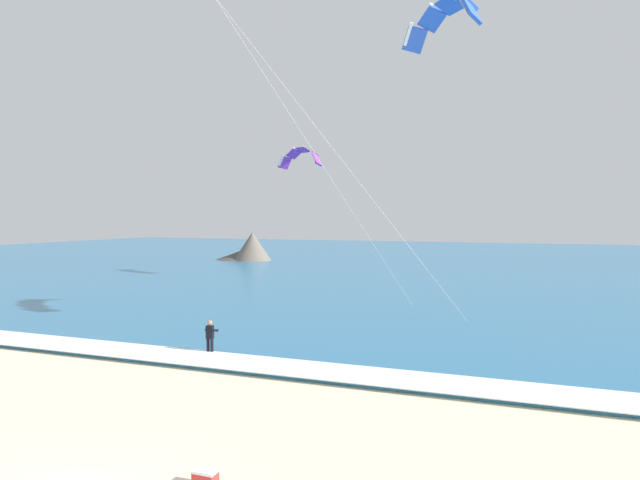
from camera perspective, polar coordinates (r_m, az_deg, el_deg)
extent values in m
cube|color=teal|center=(81.20, 13.90, -2.19)|extent=(200.00, 120.00, 0.20)
cube|color=white|center=(24.34, -3.83, -12.56)|extent=(200.00, 2.49, 0.04)
ellipsoid|color=#E04C38|center=(27.31, -10.98, -11.36)|extent=(0.55, 1.43, 0.05)
cube|color=black|center=(27.50, -10.70, -11.16)|extent=(0.16, 0.07, 0.04)
cube|color=black|center=(27.09, -11.26, -11.38)|extent=(0.16, 0.07, 0.04)
cylinder|color=black|center=(27.26, -11.18, -10.53)|extent=(0.14, 0.14, 0.84)
cylinder|color=black|center=(27.17, -10.80, -10.57)|extent=(0.14, 0.14, 0.84)
cube|color=black|center=(27.07, -11.00, -9.07)|extent=(0.35, 0.23, 0.60)
sphere|color=#9E704C|center=(26.98, -11.01, -8.15)|extent=(0.22, 0.22, 0.22)
cylinder|color=black|center=(27.28, -11.18, -8.87)|extent=(0.13, 0.51, 0.22)
cylinder|color=black|center=(27.12, -10.50, -8.93)|extent=(0.13, 0.51, 0.22)
cylinder|color=black|center=(27.39, -10.63, -8.82)|extent=(0.55, 0.08, 0.04)
cube|color=#3F3F42|center=(27.22, -10.88, -9.48)|extent=(0.13, 0.09, 0.10)
cube|color=blue|center=(31.14, 14.87, 21.43)|extent=(1.15, 1.61, 1.51)
cube|color=white|center=(30.98, 14.19, 22.07)|extent=(0.70, 0.73, 1.19)
cube|color=blue|center=(32.52, 14.24, 22.24)|extent=(1.53, 1.75, 1.22)
cube|color=blue|center=(33.81, 12.90, 22.03)|extent=(1.74, 1.75, 0.66)
cube|color=blue|center=(34.75, 11.19, 20.94)|extent=(1.74, 1.53, 1.22)
cube|color=white|center=(34.62, 10.55, 21.49)|extent=(0.95, 1.01, 0.78)
cube|color=blue|center=(35.16, 9.49, 19.22)|extent=(1.59, 1.13, 1.51)
cube|color=white|center=(35.02, 8.85, 19.76)|extent=(0.70, 0.72, 1.19)
cylinder|color=#B2B2B7|center=(27.56, 2.62, 7.49)|extent=(10.84, 6.39, 15.51)
cylinder|color=#B2B2B7|center=(29.89, 0.52, 7.09)|extent=(7.31, 10.11, 15.51)
cube|color=purple|center=(56.40, -0.38, 8.11)|extent=(1.01, 1.40, 1.40)
cube|color=white|center=(56.12, -0.72, 8.36)|extent=(0.78, 0.50, 1.14)
cube|color=purple|center=(57.51, -0.86, 8.89)|extent=(1.45, 1.54, 1.10)
cube|color=white|center=(57.24, -1.20, 9.14)|extent=(1.12, 0.68, 0.74)
cube|color=purple|center=(58.67, -1.69, 9.07)|extent=(1.68, 1.56, 0.54)
cube|color=white|center=(58.41, -2.02, 9.32)|extent=(1.23, 0.75, 0.17)
cube|color=purple|center=(59.61, -2.66, 8.66)|extent=(1.71, 1.45, 1.10)
cube|color=white|center=(59.36, -3.00, 8.90)|extent=(1.13, 0.70, 0.74)
cube|color=purple|center=(60.14, -3.57, 7.75)|extent=(1.51, 1.23, 1.40)
cube|color=white|center=(59.89, -3.90, 7.98)|extent=(0.83, 0.53, 1.14)
cone|color=#47423D|center=(83.72, -7.67, -1.52)|extent=(8.94, 8.94, 1.62)
cone|color=#665B51|center=(83.24, -7.25, -1.12)|extent=(4.14, 4.14, 2.83)
cone|color=#665B51|center=(81.50, -6.81, -0.69)|extent=(5.66, 5.66, 4.26)
cube|color=red|center=(15.07, -11.44, -22.48)|extent=(0.56, 0.36, 0.34)
cube|color=white|center=(14.99, -11.45, -21.79)|extent=(0.58, 0.38, 0.06)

